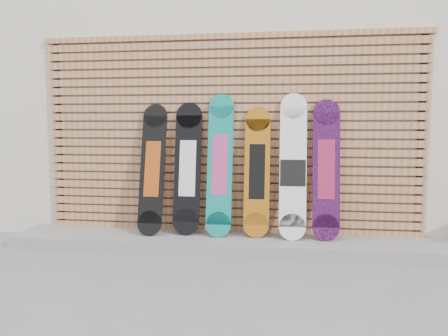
{
  "coord_description": "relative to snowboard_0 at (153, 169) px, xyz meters",
  "views": [
    {
      "loc": [
        0.47,
        -3.83,
        1.31
      ],
      "look_at": [
        -0.18,
        0.75,
        0.85
      ],
      "focal_mm": 35.0,
      "sensor_mm": 36.0,
      "label": 1
    }
  ],
  "objects": [
    {
      "name": "ground",
      "position": [
        0.97,
        -0.76,
        -0.83
      ],
      "size": [
        80.0,
        80.0,
        0.0
      ],
      "primitive_type": "plane",
      "color": "gray",
      "rests_on": "ground"
    },
    {
      "name": "building",
      "position": [
        1.47,
        2.74,
        0.97
      ],
      "size": [
        12.0,
        5.0,
        3.6
      ],
      "primitive_type": "cube",
      "color": "silver",
      "rests_on": "ground"
    },
    {
      "name": "concrete_step",
      "position": [
        0.82,
        -0.08,
        -0.77
      ],
      "size": [
        4.6,
        0.7,
        0.12
      ],
      "primitive_type": "cube",
      "color": "gray",
      "rests_on": "ground"
    },
    {
      "name": "slat_wall",
      "position": [
        0.82,
        0.21,
        0.38
      ],
      "size": [
        4.26,
        0.08,
        2.29
      ],
      "color": "#B3744A",
      "rests_on": "ground"
    },
    {
      "name": "snowboard_0",
      "position": [
        0.0,
        0.0,
        0.0
      ],
      "size": [
        0.27,
        0.36,
        1.42
      ],
      "color": "black",
      "rests_on": "concrete_step"
    },
    {
      "name": "snowboard_1",
      "position": [
        0.38,
        0.04,
        0.01
      ],
      "size": [
        0.29,
        0.28,
        1.44
      ],
      "color": "black",
      "rests_on": "concrete_step"
    },
    {
      "name": "snowboard_2",
      "position": [
        0.74,
        0.02,
        0.05
      ],
      "size": [
        0.27,
        0.32,
        1.53
      ],
      "color": "#0E877E",
      "rests_on": "concrete_step"
    },
    {
      "name": "snowboard_3",
      "position": [
        1.14,
        0.04,
        -0.02
      ],
      "size": [
        0.27,
        0.28,
        1.39
      ],
      "color": "#AB6012",
      "rests_on": "concrete_step"
    },
    {
      "name": "snowboard_4",
      "position": [
        1.52,
        0.01,
        0.04
      ],
      "size": [
        0.28,
        0.34,
        1.53
      ],
      "color": "white",
      "rests_on": "concrete_step"
    },
    {
      "name": "snowboard_5",
      "position": [
        1.86,
        0.03,
        0.02
      ],
      "size": [
        0.28,
        0.31,
        1.46
      ],
      "color": "black",
      "rests_on": "concrete_step"
    }
  ]
}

